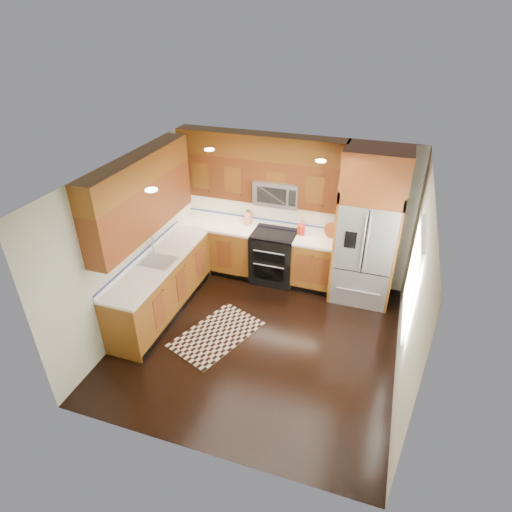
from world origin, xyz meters
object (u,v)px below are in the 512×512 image
(utensil_crock, at_px, (301,227))
(rug, at_px, (217,334))
(knife_block, at_px, (248,218))
(refrigerator, at_px, (368,228))
(range, at_px, (274,257))

(utensil_crock, bearing_deg, rug, -113.84)
(knife_block, bearing_deg, refrigerator, -6.88)
(refrigerator, bearing_deg, utensil_crock, 172.41)
(knife_block, distance_m, utensil_crock, 1.00)
(range, xyz_separation_m, knife_block, (-0.56, 0.22, 0.59))
(utensil_crock, bearing_deg, refrigerator, -7.59)
(range, relative_size, refrigerator, 0.36)
(range, distance_m, utensil_crock, 0.75)
(refrigerator, distance_m, knife_block, 2.14)
(rug, height_order, utensil_crock, utensil_crock)
(refrigerator, height_order, utensil_crock, refrigerator)
(range, distance_m, knife_block, 0.84)
(rug, distance_m, utensil_crock, 2.31)
(range, relative_size, rug, 0.69)
(range, relative_size, knife_block, 3.34)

